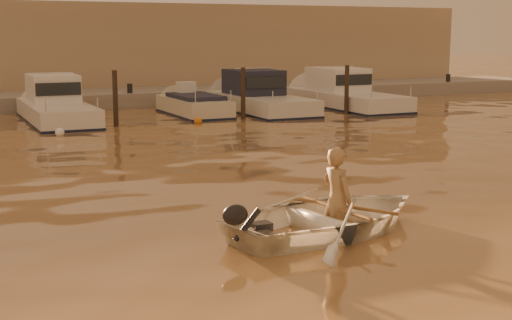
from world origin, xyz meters
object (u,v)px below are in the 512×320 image
moored_boat_4 (260,97)px  waterfront_building (56,51)px  person (337,199)px  moored_boat_2 (57,105)px  moored_boat_3 (194,109)px  moored_boat_5 (346,93)px  dinghy (332,216)px

moored_boat_4 → waterfront_building: size_ratio=0.16×
person → moored_boat_4: bearing=-32.9°
waterfront_building → moored_boat_4: bearing=-59.2°
moored_boat_2 → moored_boat_3: (5.47, 0.00, -0.40)m
moored_boat_2 → moored_boat_3: 5.49m
moored_boat_5 → waterfront_building: waterfront_building is taller
dinghy → moored_boat_5: bearing=-44.2°
dinghy → moored_boat_5: size_ratio=0.48×
dinghy → waterfront_building: bearing=-12.2°
moored_boat_4 → moored_boat_3: bearing=180.0°
dinghy → moored_boat_4: moored_boat_4 is taller
moored_boat_3 → person: bearing=-102.4°
moored_boat_2 → dinghy: bearing=-85.0°
dinghy → person: 0.31m
dinghy → moored_boat_3: 17.89m
person → moored_boat_3: person is taller
dinghy → moored_boat_5: 20.74m
dinghy → moored_boat_3: moored_boat_3 is taller
moored_boat_3 → dinghy: bearing=-102.7°
person → waterfront_building: bearing=-12.0°
person → moored_boat_2: (-1.63, 17.43, 0.06)m
dinghy → waterfront_building: (0.37, 28.45, 2.12)m
moored_boat_2 → moored_boat_4: (8.47, 0.00, 0.00)m
moored_boat_3 → moored_boat_4: moored_boat_4 is taller
moored_boat_3 → waterfront_building: bearing=108.0°
moored_boat_3 → moored_boat_5: moored_boat_5 is taller
person → moored_boat_5: 20.67m
dinghy → moored_boat_3: bearing=-24.2°
moored_boat_5 → moored_boat_4: bearing=180.0°
moored_boat_2 → moored_boat_4: 8.47m
moored_boat_2 → moored_boat_3: size_ratio=1.36×
moored_boat_4 → waterfront_building: bearing=120.8°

